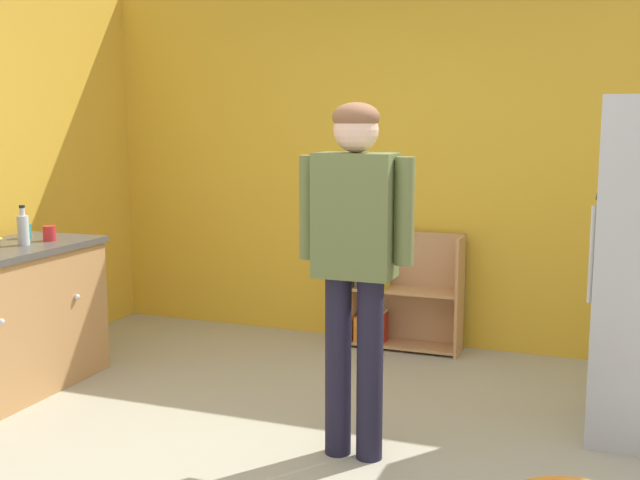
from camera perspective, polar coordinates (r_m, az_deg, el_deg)
ground_plane at (r=3.84m, az=0.06°, el=-16.76°), size 12.00×12.00×0.00m
back_wall at (r=5.71m, az=8.37°, el=5.64°), size 5.20×0.06×2.70m
bookshelf at (r=5.72m, az=5.91°, el=-4.26°), size 0.80×0.28×0.85m
standing_person at (r=3.71m, az=2.60°, el=-0.48°), size 0.57×0.22×1.74m
clear_bottle at (r=5.06m, az=-20.99°, el=0.75°), size 0.07×0.07×0.25m
teal_cup at (r=5.36m, az=-20.88°, el=0.61°), size 0.08×0.08×0.09m
red_cup at (r=5.20m, az=-19.27°, el=0.46°), size 0.08×0.08×0.09m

